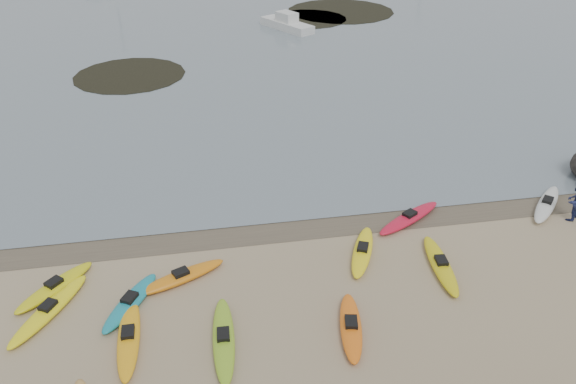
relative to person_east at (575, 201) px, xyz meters
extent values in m
plane|color=tan|center=(-11.93, 1.81, -0.91)|extent=(600.00, 600.00, 0.00)
plane|color=brown|center=(-11.93, 1.51, -0.90)|extent=(60.00, 60.00, 0.00)
ellipsoid|color=yellow|center=(-6.82, -2.23, -0.74)|extent=(1.07, 3.74, 0.34)
ellipsoid|color=yellow|center=(-20.86, -1.04, -0.74)|extent=(2.72, 2.95, 0.34)
ellipsoid|color=silver|center=(-0.47, 1.01, -0.74)|extent=(2.99, 3.12, 0.34)
ellipsoid|color=orange|center=(-11.00, -4.78, -0.74)|extent=(1.32, 3.28, 0.34)
ellipsoid|color=yellow|center=(-20.84, -2.25, -0.74)|extent=(2.51, 3.70, 0.34)
ellipsoid|color=teal|center=(-18.16, -2.33, -0.74)|extent=(2.15, 3.16, 0.34)
ellipsoid|color=#F9AB15|center=(-18.11, -3.99, -0.74)|extent=(0.74, 3.80, 0.34)
ellipsoid|color=#8CBD25|center=(-15.13, -4.61, -0.74)|extent=(0.87, 3.88, 0.34)
ellipsoid|color=orange|center=(-16.42, -1.26, -0.74)|extent=(3.44, 2.09, 0.34)
ellipsoid|color=red|center=(-6.84, 1.01, -0.74)|extent=(3.58, 2.56, 0.34)
ellipsoid|color=yellow|center=(-9.47, -0.93, -0.74)|extent=(2.00, 3.37, 0.34)
imported|color=navy|center=(0.00, 0.00, 0.00)|extent=(1.10, 1.01, 1.81)
cylinder|color=black|center=(-19.77, 21.98, -0.88)|extent=(7.78, 7.78, 0.04)
cylinder|color=black|center=(-0.30, 37.90, -0.88)|extent=(10.58, 10.58, 0.04)
cylinder|color=black|center=(-4.13, 35.41, -0.88)|extent=(7.37, 7.37, 0.04)
cube|color=silver|center=(-6.72, 32.17, -0.51)|extent=(4.25, 5.74, 0.80)
camera|label=1|loc=(-15.33, -17.62, 12.44)|focal=35.00mm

